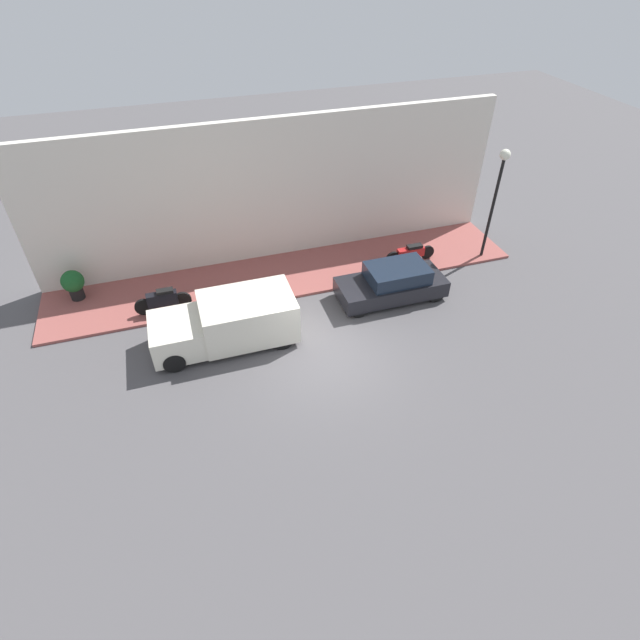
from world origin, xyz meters
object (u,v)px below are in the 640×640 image
Objects in this scene: motorcycle_red at (411,253)px; potted_plant at (73,283)px; parked_car at (393,283)px; streetlamp at (498,182)px; delivery_van at (227,322)px; motorcycle_black at (163,300)px.

potted_plant is at bearing 83.53° from motorcycle_red.
motorcycle_red is (1.88, -1.65, -0.12)m from parked_car.
streetlamp reaches higher than parked_car.
delivery_van reaches higher than potted_plant.
parked_car is at bearing -84.16° from delivery_van.
streetlamp is 16.14m from potted_plant.
parked_car is 11.60m from potted_plant.
delivery_van is (-0.63, 6.19, 0.20)m from parked_car.
streetlamp is (-0.15, -12.82, 2.70)m from motorcycle_black.
parked_car is 5.59m from streetlamp.
delivery_van is 6.32m from potted_plant.
motorcycle_black is 0.94× the size of motorcycle_red.
motorcycle_black is at bearing 89.31° from streetlamp.
parked_car reaches higher than motorcycle_red.
parked_car is at bearing 138.68° from motorcycle_red.
streetlamp reaches higher than motorcycle_red.
delivery_van is at bearing -139.02° from motorcycle_black.
motorcycle_black is 9.77m from motorcycle_red.
streetlamp is at bearing -79.30° from delivery_van.
potted_plant reaches higher than motorcycle_black.
delivery_van is 4.06× the size of potted_plant.
potted_plant is at bearing 73.32° from parked_car.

